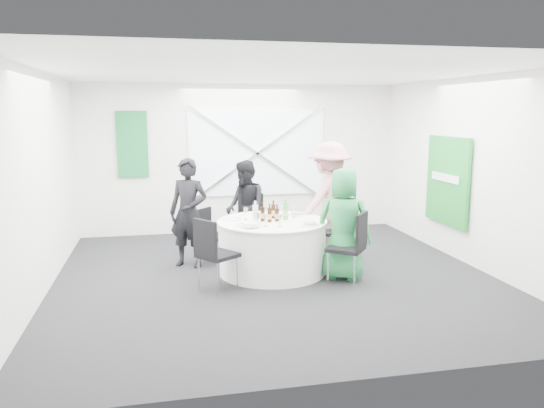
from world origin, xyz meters
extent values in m
plane|color=black|center=(0.00, 0.00, 0.00)|extent=(6.00, 6.00, 0.00)
plane|color=white|center=(0.00, 0.00, 2.80)|extent=(6.00, 6.00, 0.00)
plane|color=silver|center=(0.00, 3.00, 1.40)|extent=(6.00, 0.00, 6.00)
plane|color=silver|center=(0.00, -3.00, 1.40)|extent=(6.00, 0.00, 6.00)
plane|color=silver|center=(-3.00, 0.00, 1.40)|extent=(0.00, 6.00, 6.00)
plane|color=silver|center=(3.00, 0.00, 1.40)|extent=(0.00, 6.00, 6.00)
cube|color=white|center=(0.30, 2.96, 1.50)|extent=(2.60, 0.03, 1.60)
cube|color=silver|center=(0.30, 2.92, 1.50)|extent=(2.63, 0.05, 1.84)
cube|color=silver|center=(0.30, 2.92, 1.50)|extent=(2.63, 0.05, 1.84)
cube|color=#14642F|center=(-2.00, 2.95, 1.70)|extent=(0.55, 0.04, 1.20)
cube|color=#178228|center=(2.94, 0.60, 1.20)|extent=(0.05, 1.20, 1.40)
cylinder|color=white|center=(0.00, 0.20, 0.37)|extent=(1.52, 1.52, 0.74)
cylinder|color=white|center=(0.00, 0.20, 0.75)|extent=(1.56, 1.56, 0.02)
cube|color=black|center=(-0.08, 1.19, 0.47)|extent=(0.48, 0.48, 0.05)
cube|color=black|center=(-0.10, 1.40, 0.73)|extent=(0.42, 0.08, 0.47)
cylinder|color=silver|center=(0.08, 1.38, 0.23)|extent=(0.02, 0.02, 0.45)
cylinder|color=silver|center=(-0.28, 1.35, 0.23)|extent=(0.02, 0.02, 0.45)
cylinder|color=silver|center=(0.11, 1.03, 0.23)|extent=(0.02, 0.02, 0.45)
cylinder|color=silver|center=(-0.25, 1.00, 0.23)|extent=(0.02, 0.02, 0.45)
cube|color=black|center=(-0.77, 0.88, 0.40)|extent=(0.53, 0.53, 0.04)
cube|color=black|center=(-0.90, 1.00, 0.63)|extent=(0.27, 0.29, 0.40)
cylinder|color=silver|center=(-0.78, 1.10, 0.19)|extent=(0.02, 0.02, 0.39)
cylinder|color=silver|center=(-0.98, 0.87, 0.19)|extent=(0.02, 0.02, 0.39)
cylinder|color=silver|center=(-0.55, 0.90, 0.19)|extent=(0.02, 0.02, 0.39)
cylinder|color=silver|center=(-0.75, 0.67, 0.19)|extent=(0.02, 0.02, 0.39)
cube|color=black|center=(1.02, 0.60, 0.47)|extent=(0.57, 0.57, 0.05)
cube|color=black|center=(1.21, 0.68, 0.73)|extent=(0.19, 0.40, 0.47)
cylinder|color=silver|center=(1.25, 0.50, 0.22)|extent=(0.02, 0.02, 0.45)
cylinder|color=silver|center=(1.12, 0.83, 0.22)|extent=(0.02, 0.02, 0.45)
cylinder|color=silver|center=(0.92, 0.37, 0.22)|extent=(0.02, 0.02, 0.45)
cylinder|color=silver|center=(0.79, 0.70, 0.22)|extent=(0.02, 0.02, 0.45)
cube|color=black|center=(0.87, -0.47, 0.48)|extent=(0.62, 0.62, 0.05)
cube|color=black|center=(1.04, -0.60, 0.74)|extent=(0.29, 0.36, 0.48)
cylinder|color=silver|center=(0.90, -0.72, 0.23)|extent=(0.02, 0.02, 0.45)
cylinder|color=silver|center=(1.12, -0.44, 0.23)|extent=(0.02, 0.02, 0.45)
cylinder|color=silver|center=(0.62, -0.50, 0.23)|extent=(0.02, 0.02, 0.45)
cylinder|color=silver|center=(0.84, -0.22, 0.23)|extent=(0.02, 0.02, 0.45)
cube|color=black|center=(-0.84, -0.40, 0.47)|extent=(0.61, 0.61, 0.05)
cube|color=black|center=(-1.01, -0.53, 0.72)|extent=(0.28, 0.36, 0.47)
cylinder|color=silver|center=(-1.09, -0.36, 0.22)|extent=(0.02, 0.02, 0.45)
cylinder|color=silver|center=(-0.88, -0.65, 0.22)|extent=(0.02, 0.02, 0.45)
cylinder|color=silver|center=(-0.80, -0.16, 0.22)|extent=(0.02, 0.02, 0.45)
cylinder|color=silver|center=(-0.60, -0.45, 0.22)|extent=(0.02, 0.02, 0.45)
imported|color=black|center=(-1.14, 0.78, 0.81)|extent=(0.70, 0.61, 1.62)
imported|color=black|center=(-0.20, 1.33, 0.76)|extent=(0.53, 0.80, 1.52)
imported|color=#D0868C|center=(1.04, 0.80, 0.92)|extent=(1.30, 1.07, 1.83)
imported|color=#248644|center=(0.89, -0.29, 0.78)|extent=(0.90, 0.80, 1.55)
cylinder|color=silver|center=(0.08, 0.75, 0.77)|extent=(0.25, 0.25, 0.01)
cylinder|color=silver|center=(-0.55, 0.40, 0.77)|extent=(0.29, 0.29, 0.01)
cylinder|color=silver|center=(0.46, 0.54, 0.77)|extent=(0.28, 0.28, 0.01)
cylinder|color=#86A358|center=(0.46, 0.54, 0.79)|extent=(0.18, 0.18, 0.02)
cylinder|color=silver|center=(0.44, -0.21, 0.77)|extent=(0.25, 0.25, 0.01)
cylinder|color=#86A358|center=(0.44, -0.21, 0.79)|extent=(0.16, 0.16, 0.02)
cylinder|color=silver|center=(-0.42, -0.06, 0.77)|extent=(0.27, 0.27, 0.01)
cube|color=white|center=(-0.36, -0.21, 0.80)|extent=(0.23, 0.19, 0.05)
cylinder|color=#3B1D0A|center=(-0.14, 0.19, 0.86)|extent=(0.06, 0.06, 0.20)
cylinder|color=#3B1D0A|center=(-0.14, 0.19, 0.99)|extent=(0.02, 0.02, 0.06)
cylinder|color=tan|center=(-0.14, 0.19, 0.84)|extent=(0.06, 0.06, 0.07)
cylinder|color=#3B1D0A|center=(0.05, 0.36, 0.86)|extent=(0.06, 0.06, 0.21)
cylinder|color=#3B1D0A|center=(0.05, 0.36, 1.00)|extent=(0.02, 0.02, 0.06)
cylinder|color=tan|center=(0.05, 0.36, 0.84)|extent=(0.06, 0.06, 0.07)
cylinder|color=#3B1D0A|center=(0.06, 0.15, 0.85)|extent=(0.06, 0.06, 0.18)
cylinder|color=#3B1D0A|center=(0.06, 0.15, 0.97)|extent=(0.02, 0.02, 0.06)
cylinder|color=tan|center=(0.06, 0.15, 0.83)|extent=(0.06, 0.06, 0.06)
cylinder|color=#3B1D0A|center=(-0.05, 0.11, 0.86)|extent=(0.06, 0.06, 0.20)
cylinder|color=#3B1D0A|center=(-0.05, 0.11, 0.99)|extent=(0.02, 0.02, 0.06)
cylinder|color=tan|center=(-0.05, 0.11, 0.84)|extent=(0.06, 0.06, 0.07)
cylinder|color=green|center=(0.21, 0.24, 0.88)|extent=(0.08, 0.08, 0.24)
cylinder|color=green|center=(0.21, 0.24, 1.03)|extent=(0.03, 0.03, 0.06)
cylinder|color=tan|center=(0.21, 0.24, 0.86)|extent=(0.08, 0.08, 0.09)
cylinder|color=silver|center=(-0.24, 0.18, 0.88)|extent=(0.08, 0.08, 0.24)
cylinder|color=silver|center=(-0.24, 0.18, 1.03)|extent=(0.03, 0.03, 0.06)
cylinder|color=tan|center=(-0.24, 0.18, 0.85)|extent=(0.08, 0.08, 0.08)
cylinder|color=white|center=(0.02, 0.56, 0.76)|extent=(0.06, 0.06, 0.00)
cylinder|color=white|center=(0.02, 0.56, 0.81)|extent=(0.01, 0.01, 0.10)
cone|color=white|center=(0.02, 0.56, 0.89)|extent=(0.07, 0.07, 0.08)
cylinder|color=white|center=(0.21, 0.46, 0.76)|extent=(0.06, 0.06, 0.00)
cylinder|color=white|center=(0.21, 0.46, 0.81)|extent=(0.01, 0.01, 0.10)
cone|color=white|center=(0.21, 0.46, 0.89)|extent=(0.07, 0.07, 0.08)
cylinder|color=white|center=(-0.17, -0.15, 0.76)|extent=(0.06, 0.06, 0.00)
cylinder|color=white|center=(-0.17, -0.15, 0.81)|extent=(0.01, 0.01, 0.10)
cone|color=white|center=(-0.17, -0.15, 0.89)|extent=(0.07, 0.07, 0.08)
cylinder|color=white|center=(-0.24, -0.05, 0.76)|extent=(0.06, 0.06, 0.00)
cylinder|color=white|center=(-0.24, -0.05, 0.81)|extent=(0.01, 0.01, 0.10)
cone|color=white|center=(-0.24, -0.05, 0.89)|extent=(0.07, 0.07, 0.08)
cylinder|color=white|center=(-0.35, 0.36, 0.76)|extent=(0.06, 0.06, 0.00)
cylinder|color=white|center=(-0.35, 0.36, 0.81)|extent=(0.01, 0.01, 0.10)
cone|color=white|center=(-0.35, 0.36, 0.89)|extent=(0.07, 0.07, 0.08)
cylinder|color=white|center=(0.02, -0.19, 0.76)|extent=(0.06, 0.06, 0.00)
cylinder|color=white|center=(0.02, -0.19, 0.81)|extent=(0.01, 0.01, 0.10)
cone|color=white|center=(0.02, -0.19, 0.89)|extent=(0.07, 0.07, 0.08)
cylinder|color=white|center=(0.36, 0.36, 0.76)|extent=(0.06, 0.06, 0.00)
cylinder|color=white|center=(0.36, 0.36, 0.81)|extent=(0.01, 0.01, 0.10)
cone|color=white|center=(0.36, 0.36, 0.89)|extent=(0.07, 0.07, 0.08)
cube|color=silver|center=(0.34, -0.26, 0.76)|extent=(0.10, 0.13, 0.01)
cube|color=silver|center=(0.52, -0.05, 0.76)|extent=(0.11, 0.12, 0.01)
cube|color=silver|center=(-0.35, 0.66, 0.76)|extent=(0.10, 0.13, 0.01)
cube|color=silver|center=(-0.55, 0.37, 0.76)|extent=(0.10, 0.13, 0.01)
cube|color=silver|center=(0.16, 0.75, 0.76)|extent=(0.15, 0.02, 0.01)
cube|color=silver|center=(-0.18, 0.75, 0.76)|extent=(0.15, 0.02, 0.01)
camera|label=1|loc=(-1.54, -6.99, 2.28)|focal=35.00mm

